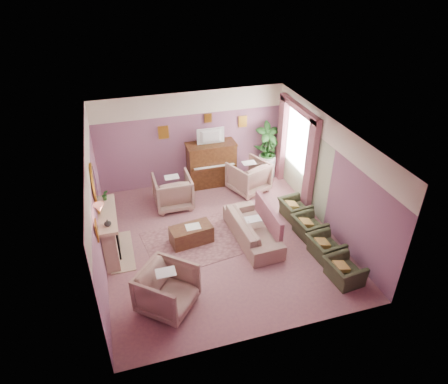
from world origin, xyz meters
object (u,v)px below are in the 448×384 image
object	(u,v)px
piano	(211,164)
olive_chair_c	(309,224)
side_table	(267,166)
sofa	(253,225)
olive_chair_a	(344,268)
television	(211,136)
olive_chair_b	(325,245)
floral_armchair_front	(167,288)
floral_armchair_right	(249,175)
olive_chair_d	(295,207)
coffee_table	(191,235)
floral_armchair_left	(173,190)

from	to	relation	value
piano	olive_chair_c	distance (m)	3.58
side_table	sofa	bearing A→B (deg)	-117.92
piano	olive_chair_a	xyz separation A→B (m)	(1.64, -4.80, -0.31)
television	piano	bearing A→B (deg)	90.00
television	olive_chair_b	xyz separation A→B (m)	(1.64, -3.93, -1.26)
television	floral_armchair_front	bearing A→B (deg)	-115.36
floral_armchair_right	olive_chair_d	bearing A→B (deg)	-66.77
sofa	olive_chair_c	size ratio (longest dim) A/B	2.67
coffee_table	olive_chair_c	distance (m)	2.90
floral_armchair_front	olive_chair_d	distance (m)	4.30
olive_chair_a	olive_chair_c	world-z (taller)	same
piano	side_table	world-z (taller)	piano
olive_chair_d	piano	bearing A→B (deg)	124.94
floral_armchair_front	side_table	xyz separation A→B (m)	(3.86, 4.43, -0.16)
floral_armchair_right	olive_chair_d	distance (m)	1.80
olive_chair_d	floral_armchair_left	bearing A→B (deg)	153.68
coffee_table	floral_armchair_left	xyz separation A→B (m)	(-0.13, 1.72, 0.29)
coffee_table	side_table	bearing A→B (deg)	40.66
sofa	olive_chair_d	world-z (taller)	sofa
television	floral_armchair_right	bearing A→B (deg)	-34.73
piano	floral_armchair_right	world-z (taller)	piano
floral_armchair_front	floral_armchair_left	bearing A→B (deg)	78.03
piano	floral_armchair_left	distance (m)	1.60
olive_chair_c	olive_chair_d	distance (m)	0.82
floral_armchair_right	olive_chair_b	size ratio (longest dim) A/B	1.32
floral_armchair_front	olive_chair_d	size ratio (longest dim) A/B	1.32
floral_armchair_right	television	bearing A→B (deg)	145.27
floral_armchair_left	floral_armchair_front	xyz separation A→B (m)	(-0.76, -3.59, 0.00)
coffee_table	floral_armchair_right	bearing A→B (deg)	41.65
coffee_table	side_table	size ratio (longest dim) A/B	1.43
coffee_table	floral_armchair_right	distance (m)	2.88
sofa	olive_chair_d	bearing A→B (deg)	21.74
television	olive_chair_b	world-z (taller)	television
olive_chair_b	piano	bearing A→B (deg)	112.35
side_table	olive_chair_d	bearing A→B (deg)	-93.23
coffee_table	sofa	distance (m)	1.51
piano	television	world-z (taller)	television
floral_armchair_front	olive_chair_c	bearing A→B (deg)	19.26
piano	sofa	distance (m)	2.92
television	floral_armchair_left	bearing A→B (deg)	-148.24
olive_chair_a	olive_chair_b	bearing A→B (deg)	90.00
floral_armchair_left	side_table	world-z (taller)	floral_armchair_left
olive_chair_b	olive_chair_d	size ratio (longest dim) A/B	1.00
television	olive_chair_d	distance (m)	3.09
coffee_table	olive_chair_d	size ratio (longest dim) A/B	1.29
coffee_table	olive_chair_b	distance (m)	3.17
olive_chair_d	coffee_table	bearing A→B (deg)	-174.95
coffee_table	floral_armchair_left	size ratio (longest dim) A/B	0.97
floral_armchair_front	side_table	distance (m)	5.88
television	olive_chair_a	xyz separation A→B (m)	(1.64, -4.75, -1.26)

